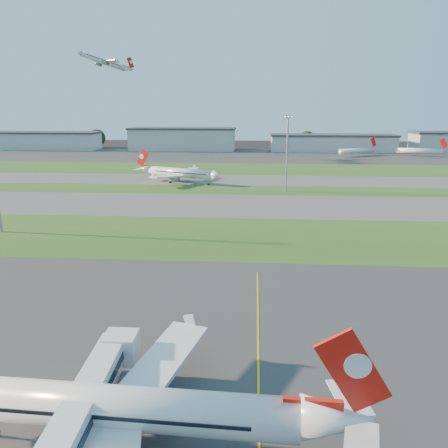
# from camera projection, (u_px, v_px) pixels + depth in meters

# --- Properties ---
(ground) EXTENTS (700.00, 700.00, 0.00)m
(ground) POSITION_uv_depth(u_px,v_px,m) (214.00, 370.00, 48.71)
(ground) COLOR black
(ground) RESTS_ON ground
(apron_near) EXTENTS (300.00, 70.00, 0.01)m
(apron_near) POSITION_uv_depth(u_px,v_px,m) (214.00, 370.00, 48.71)
(apron_near) COLOR #333335
(apron_near) RESTS_ON ground
(grass_strip_a) EXTENTS (300.00, 34.00, 0.01)m
(grass_strip_a) POSITION_uv_depth(u_px,v_px,m) (235.00, 237.00, 98.81)
(grass_strip_a) COLOR #284E1A
(grass_strip_a) RESTS_ON ground
(taxiway_a) EXTENTS (300.00, 32.00, 0.01)m
(taxiway_a) POSITION_uv_depth(u_px,v_px,m) (240.00, 205.00, 130.61)
(taxiway_a) COLOR #515154
(taxiway_a) RESTS_ON ground
(grass_strip_b) EXTENTS (300.00, 18.00, 0.01)m
(grass_strip_b) POSITION_uv_depth(u_px,v_px,m) (243.00, 190.00, 154.70)
(grass_strip_b) COLOR #284E1A
(grass_strip_b) RESTS_ON ground
(taxiway_b) EXTENTS (300.00, 26.00, 0.01)m
(taxiway_b) POSITION_uv_depth(u_px,v_px,m) (244.00, 180.00, 175.90)
(taxiway_b) COLOR #515154
(taxiway_b) RESTS_ON ground
(grass_strip_c) EXTENTS (300.00, 40.00, 0.01)m
(grass_strip_c) POSITION_uv_depth(u_px,v_px,m) (246.00, 169.00, 207.70)
(grass_strip_c) COLOR #284E1A
(grass_strip_c) RESTS_ON ground
(apron_far) EXTENTS (400.00, 80.00, 0.01)m
(apron_far) POSITION_uv_depth(u_px,v_px,m) (248.00, 156.00, 265.51)
(apron_far) COLOR #333335
(apron_far) RESTS_ON ground
(yellow_line) EXTENTS (0.25, 60.00, 0.02)m
(yellow_line) POSITION_uv_depth(u_px,v_px,m) (258.00, 372.00, 48.37)
(yellow_line) COLOR gold
(yellow_line) RESTS_ON ground
(jet_bridge) EXTENTS (4.20, 26.90, 6.20)m
(jet_bridge) POSITION_uv_depth(u_px,v_px,m) (68.00, 434.00, 33.66)
(jet_bridge) COLOR silver
(jet_bridge) RESTS_ON ground
(airliner_parked) EXTENTS (35.48, 30.08, 11.07)m
(airliner_parked) POSITION_uv_depth(u_px,v_px,m) (132.00, 409.00, 36.52)
(airliner_parked) COLOR silver
(airliner_parked) RESTS_ON ground
(airliner_taxiing) EXTENTS (33.18, 28.20, 11.00)m
(airliner_taxiing) POSITION_uv_depth(u_px,v_px,m) (180.00, 173.00, 168.28)
(airliner_taxiing) COLOR silver
(airliner_taxiing) RESTS_ON ground
(airliner_departing) EXTENTS (23.93, 22.41, 9.70)m
(airliner_departing) POSITION_uv_depth(u_px,v_px,m) (104.00, 61.00, 239.50)
(airliner_departing) COLOR silver
(mini_jet_near) EXTENTS (25.25, 16.50, 9.48)m
(mini_jet_near) POSITION_uv_depth(u_px,v_px,m) (357.00, 151.00, 261.23)
(mini_jet_near) COLOR silver
(mini_jet_near) RESTS_ON ground
(mini_jet_far) EXTENTS (27.65, 11.33, 9.48)m
(mini_jet_far) POSITION_uv_depth(u_px,v_px,m) (419.00, 151.00, 260.62)
(mini_jet_far) COLOR silver
(mini_jet_far) RESTS_ON ground
(light_mast_centre) EXTENTS (3.20, 0.70, 25.80)m
(light_mast_centre) POSITION_uv_depth(u_px,v_px,m) (287.00, 149.00, 147.92)
(light_mast_centre) COLOR gray
(light_mast_centre) RESTS_ON ground
(hangar_far_west) EXTENTS (91.80, 23.00, 12.20)m
(hangar_far_west) POSITION_uv_depth(u_px,v_px,m) (33.00, 140.00, 303.08)
(hangar_far_west) COLOR #9B9EA2
(hangar_far_west) RESTS_ON ground
(hangar_west) EXTENTS (71.40, 23.00, 15.20)m
(hangar_west) POSITION_uv_depth(u_px,v_px,m) (183.00, 139.00, 295.52)
(hangar_west) COLOR #9B9EA2
(hangar_west) RESTS_ON ground
(hangar_east) EXTENTS (81.60, 23.00, 11.20)m
(hangar_east) POSITION_uv_depth(u_px,v_px,m) (332.00, 143.00, 289.20)
(hangar_east) COLOR #9B9EA2
(hangar_east) RESTS_ON ground
(tree_west) EXTENTS (12.10, 12.10, 13.20)m
(tree_west) POSITION_uv_depth(u_px,v_px,m) (97.00, 138.00, 314.54)
(tree_west) COLOR black
(tree_west) RESTS_ON ground
(tree_mid_west) EXTENTS (9.90, 9.90, 10.80)m
(tree_mid_west) POSITION_uv_depth(u_px,v_px,m) (221.00, 141.00, 304.88)
(tree_mid_west) COLOR black
(tree_mid_west) RESTS_ON ground
(tree_mid_east) EXTENTS (11.55, 11.55, 12.60)m
(tree_mid_east) POSITION_uv_depth(u_px,v_px,m) (307.00, 139.00, 303.41)
(tree_mid_east) COLOR black
(tree_mid_east) RESTS_ON ground
(tree_east) EXTENTS (10.45, 10.45, 11.40)m
(tree_east) POSITION_uv_depth(u_px,v_px,m) (419.00, 141.00, 296.53)
(tree_east) COLOR black
(tree_east) RESTS_ON ground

